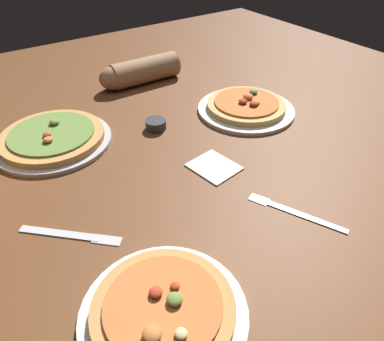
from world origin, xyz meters
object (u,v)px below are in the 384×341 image
Objects in this scene: ramekin_sauce at (156,124)px; pizza_plate_side at (246,107)px; diner_arm at (138,72)px; knife_right at (71,235)px; napkin_folded at (215,167)px; pizza_plate_near at (164,311)px; pizza_plate_far at (53,138)px; fork_left at (294,212)px.

pizza_plate_side is at bearing -13.79° from ramekin_sauce.
diner_arm is at bearing 115.26° from pizza_plate_side.
pizza_plate_side reaches higher than knife_right.
ramekin_sauce is 0.53× the size of napkin_folded.
pizza_plate_side is 0.69m from knife_right.
napkin_folded is 0.58m from diner_arm.
diner_arm is (0.47, 0.59, 0.04)m from knife_right.
napkin_folded is at bearing 40.94° from pizza_plate_near.
pizza_plate_far is 0.38m from knife_right.
pizza_plate_far is 0.60m from pizza_plate_side.
knife_right is 0.76m from diner_arm.
pizza_plate_side is 1.47× the size of fork_left.
diner_arm reaches higher than pizza_plate_far.
napkin_folded is at bearing -84.74° from ramekin_sauce.
napkin_folded is 0.68× the size of knife_right.
ramekin_sauce reaches higher than knife_right.
pizza_plate_side reaches higher than napkin_folded.
fork_left and knife_right have the same top height.
pizza_plate_side is 1.02× the size of diner_arm.
pizza_plate_side is 0.43m from diner_arm.
pizza_plate_far is at bearing 163.62° from pizza_plate_side.
ramekin_sauce is at bearing 166.21° from pizza_plate_side.
diner_arm is (0.11, 0.32, 0.03)m from ramekin_sauce.
pizza_plate_far is at bearing 77.03° from knife_right.
fork_left is at bearing -82.20° from ramekin_sauce.
pizza_plate_far reaches higher than napkin_folded.
ramekin_sauce is at bearing -109.23° from diner_arm.
fork_left is (0.07, -0.49, -0.01)m from ramekin_sauce.
ramekin_sauce is 0.26m from napkin_folded.
diner_arm is (-0.18, 0.39, 0.03)m from pizza_plate_side.
diner_arm reaches higher than pizza_plate_near.
knife_right is at bearing 103.81° from pizza_plate_near.
pizza_plate_near is 0.93× the size of diner_arm.
knife_right is at bearing -128.76° from diner_arm.
knife_right is (-0.39, -0.02, -0.00)m from napkin_folded.
knife_right is at bearing 153.41° from fork_left.
pizza_plate_far is 0.29m from ramekin_sauce.
pizza_plate_far reaches higher than ramekin_sauce.
pizza_plate_near is 0.95m from diner_arm.
knife_right is 0.56× the size of diner_arm.
pizza_plate_far reaches higher than fork_left.
pizza_plate_far is 1.53× the size of fork_left.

